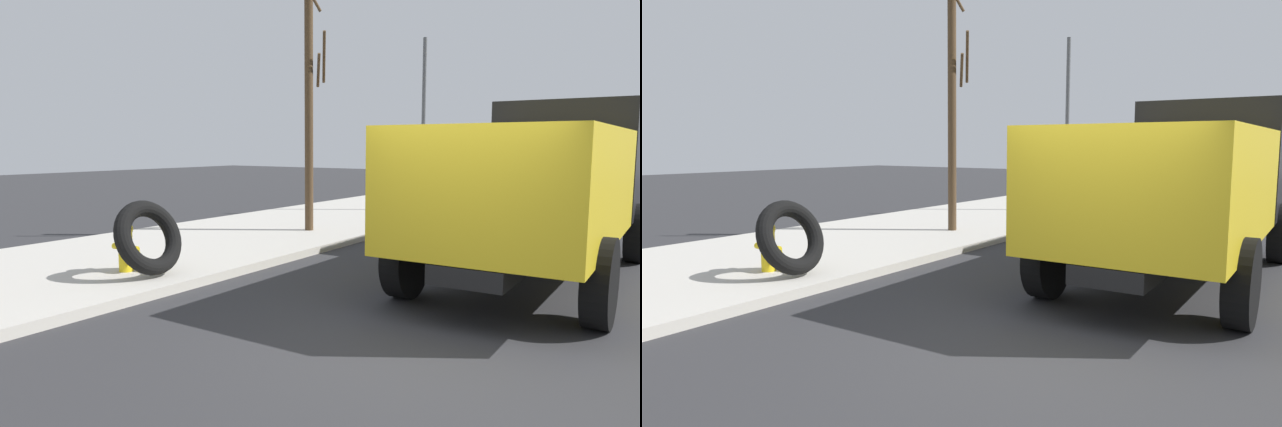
% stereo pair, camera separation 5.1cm
% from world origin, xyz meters
% --- Properties ---
extents(ground_plane, '(80.00, 80.00, 0.00)m').
position_xyz_m(ground_plane, '(0.00, 0.00, 0.00)').
color(ground_plane, '#2D2D30').
extents(sidewalk_curb, '(36.00, 5.00, 0.15)m').
position_xyz_m(sidewalk_curb, '(0.00, 6.50, 0.07)').
color(sidewalk_curb, '#BCB7AD').
rests_on(sidewalk_curb, ground).
extents(fire_hydrant, '(0.26, 0.58, 0.81)m').
position_xyz_m(fire_hydrant, '(0.26, 5.29, 0.58)').
color(fire_hydrant, yellow).
rests_on(fire_hydrant, sidewalk_curb).
extents(loose_tire, '(1.22, 0.73, 1.21)m').
position_xyz_m(loose_tire, '(0.26, 4.72, 0.75)').
color(loose_tire, black).
rests_on(loose_tire, sidewalk_curb).
extents(dump_truck_yellow, '(7.03, 2.87, 3.00)m').
position_xyz_m(dump_truck_yellow, '(4.37, -0.08, 1.61)').
color(dump_truck_yellow, gold).
rests_on(dump_truck_yellow, ground).
extents(dump_truck_green, '(7.06, 2.94, 3.00)m').
position_xyz_m(dump_truck_green, '(16.75, -0.37, 1.61)').
color(dump_truck_green, '#237033').
rests_on(dump_truck_green, ground).
extents(bare_tree, '(0.92, 0.64, 5.83)m').
position_xyz_m(bare_tree, '(5.54, 5.42, 2.99)').
color(bare_tree, '#4C3823').
rests_on(bare_tree, sidewalk_curb).
extents(street_light_pole, '(0.12, 0.12, 5.26)m').
position_xyz_m(street_light_pole, '(10.99, 4.98, 2.78)').
color(street_light_pole, '#595B5E').
rests_on(street_light_pole, sidewalk_curb).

